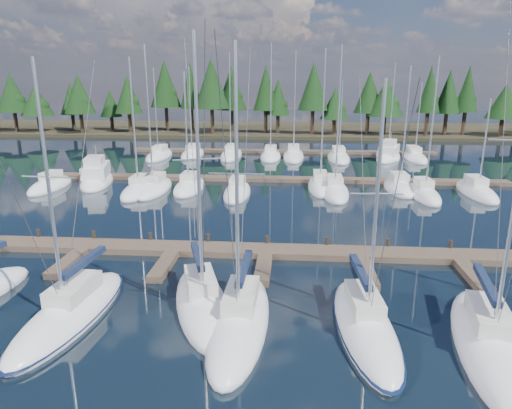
# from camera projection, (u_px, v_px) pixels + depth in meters

# --- Properties ---
(ground) EXTENTS (260.00, 260.00, 0.00)m
(ground) POSITION_uv_depth(u_px,v_px,m) (274.00, 205.00, 41.32)
(ground) COLOR black
(ground) RESTS_ON ground
(far_shore) EXTENTS (220.00, 30.00, 0.60)m
(far_shore) POSITION_uv_depth(u_px,v_px,m) (285.00, 130.00, 98.87)
(far_shore) COLOR #312B1B
(far_shore) RESTS_ON ground
(main_dock) EXTENTS (44.00, 6.13, 0.90)m
(main_dock) POSITION_uv_depth(u_px,v_px,m) (265.00, 255.00, 29.12)
(main_dock) COLOR brown
(main_dock) RESTS_ON ground
(back_docks) EXTENTS (50.00, 21.80, 0.40)m
(back_docks) POSITION_uv_depth(u_px,v_px,m) (280.00, 164.00, 60.08)
(back_docks) COLOR brown
(back_docks) RESTS_ON ground
(front_sailboat_1) EXTENTS (3.59, 9.86, 12.74)m
(front_sailboat_1) POSITION_uv_depth(u_px,v_px,m) (71.00, 313.00, 21.75)
(front_sailboat_1) COLOR white
(front_sailboat_1) RESTS_ON ground
(front_sailboat_2) EXTENTS (5.06, 8.98, 13.82)m
(front_sailboat_2) POSITION_uv_depth(u_px,v_px,m) (202.00, 303.00, 22.65)
(front_sailboat_2) COLOR white
(front_sailboat_2) RESTS_ON ground
(front_sailboat_3) EXTENTS (2.81, 9.63, 13.28)m
(front_sailboat_3) POSITION_uv_depth(u_px,v_px,m) (240.00, 321.00, 21.02)
(front_sailboat_3) COLOR white
(front_sailboat_3) RESTS_ON ground
(front_sailboat_4) EXTENTS (3.12, 9.55, 11.91)m
(front_sailboat_4) POSITION_uv_depth(u_px,v_px,m) (365.00, 325.00, 20.66)
(front_sailboat_4) COLOR white
(front_sailboat_4) RESTS_ON ground
(front_sailboat_5) EXTENTS (4.35, 10.23, 16.17)m
(front_sailboat_5) POSITION_uv_depth(u_px,v_px,m) (489.00, 342.00, 19.29)
(front_sailboat_5) COLOR white
(front_sailboat_5) RESTS_ON ground
(back_sailboat_rows) EXTENTS (45.94, 32.00, 16.47)m
(back_sailboat_rows) POSITION_uv_depth(u_px,v_px,m) (280.00, 169.00, 55.94)
(back_sailboat_rows) COLOR white
(back_sailboat_rows) RESTS_ON ground
(motor_yacht_left) EXTENTS (5.61, 10.15, 4.83)m
(motor_yacht_left) POSITION_uv_depth(u_px,v_px,m) (97.00, 178.00, 49.86)
(motor_yacht_left) COLOR white
(motor_yacht_left) RESTS_ON ground
(motor_yacht_right) EXTENTS (5.89, 9.49, 4.50)m
(motor_yacht_right) POSITION_uv_depth(u_px,v_px,m) (389.00, 155.00, 64.70)
(motor_yacht_right) COLOR white
(motor_yacht_right) RESTS_ON ground
(tree_line) EXTENTS (183.57, 11.66, 14.23)m
(tree_line) POSITION_uv_depth(u_px,v_px,m) (279.00, 97.00, 87.55)
(tree_line) COLOR black
(tree_line) RESTS_ON far_shore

